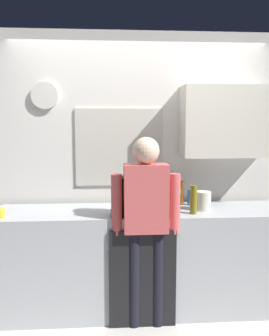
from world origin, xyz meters
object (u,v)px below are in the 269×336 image
object	(u,v)px
bottle_green_wine	(161,190)
person_at_sink	(146,216)
dish_soap	(190,197)
bottle_olive_oil	(193,200)
coffee_maker	(122,198)
potted_plant	(173,194)
bottle_amber_beer	(181,193)
storage_canister	(203,201)
cup_yellow_cup	(0,213)

from	to	relation	value
bottle_green_wine	person_at_sink	world-z (taller)	person_at_sink
bottle_green_wine	dish_soap	bearing A→B (deg)	-2.54
dish_soap	person_at_sink	bearing A→B (deg)	-135.41
bottle_olive_oil	dish_soap	distance (m)	0.35
coffee_maker	potted_plant	xyz separation A→B (m)	(0.48, 0.19, -0.01)
bottle_olive_oil	bottle_amber_beer	bearing A→B (deg)	95.97
potted_plant	bottle_olive_oil	bearing A→B (deg)	-57.78
bottle_amber_beer	storage_canister	xyz separation A→B (m)	(0.16, -0.24, -0.03)
bottle_olive_oil	person_at_sink	size ratio (longest dim) A/B	0.16
cup_yellow_cup	person_at_sink	bearing A→B (deg)	-5.05
cup_yellow_cup	potted_plant	bearing A→B (deg)	9.28
coffee_maker	bottle_amber_beer	size ratio (longest dim) A/B	1.43
bottle_green_wine	bottle_amber_beer	world-z (taller)	bottle_green_wine
coffee_maker	bottle_olive_oil	world-z (taller)	coffee_maker
dish_soap	bottle_green_wine	bearing A→B (deg)	177.46
potted_plant	storage_canister	size ratio (longest dim) A/B	1.35
coffee_maker	cup_yellow_cup	bearing A→B (deg)	-177.14
coffee_maker	bottle_green_wine	xyz separation A→B (m)	(0.39, 0.33, 0.00)
coffee_maker	bottle_amber_beer	distance (m)	0.67
cup_yellow_cup	bottle_amber_beer	bearing A→B (deg)	13.83
bottle_amber_beer	dish_soap	bearing A→B (deg)	-14.81
potted_plant	storage_canister	bearing A→B (deg)	-19.01
storage_canister	coffee_maker	bearing A→B (deg)	-172.01
bottle_green_wine	potted_plant	xyz separation A→B (m)	(0.09, -0.14, -0.02)
coffee_maker	cup_yellow_cup	xyz separation A→B (m)	(-1.01, -0.05, -0.10)
dish_soap	person_at_sink	size ratio (longest dim) A/B	0.11
bottle_green_wine	potted_plant	distance (m)	0.17
coffee_maker	bottle_green_wine	world-z (taller)	coffee_maker
coffee_maker	bottle_olive_oil	bearing A→B (deg)	-2.38
bottle_olive_oil	bottle_amber_beer	size ratio (longest dim) A/B	1.09
bottle_amber_beer	potted_plant	world-z (taller)	same
storage_canister	person_at_sink	bearing A→B (deg)	-154.62
bottle_olive_oil	cup_yellow_cup	distance (m)	1.63
bottle_green_wine	bottle_olive_oil	bearing A→B (deg)	-57.20
coffee_maker	potted_plant	world-z (taller)	coffee_maker
person_at_sink	coffee_maker	bearing A→B (deg)	126.35
dish_soap	storage_canister	xyz separation A→B (m)	(0.07, -0.21, 0.01)
bottle_olive_oil	bottle_amber_beer	distance (m)	0.37
potted_plant	dish_soap	world-z (taller)	potted_plant
dish_soap	storage_canister	world-z (taller)	dish_soap
bottle_amber_beer	person_at_sink	distance (m)	0.64
bottle_olive_oil	cup_yellow_cup	world-z (taller)	bottle_olive_oil
bottle_olive_oil	dish_soap	world-z (taller)	bottle_olive_oil
dish_soap	person_at_sink	world-z (taller)	person_at_sink
coffee_maker	potted_plant	size ratio (longest dim) A/B	1.43
cup_yellow_cup	bottle_olive_oil	bearing A→B (deg)	0.88
bottle_green_wine	dish_soap	distance (m)	0.29
bottle_green_wine	person_at_sink	xyz separation A→B (m)	(-0.20, -0.49, -0.13)
cup_yellow_cup	storage_canister	bearing A→B (deg)	5.04
cup_yellow_cup	dish_soap	xyz separation A→B (m)	(1.68, 0.37, 0.04)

